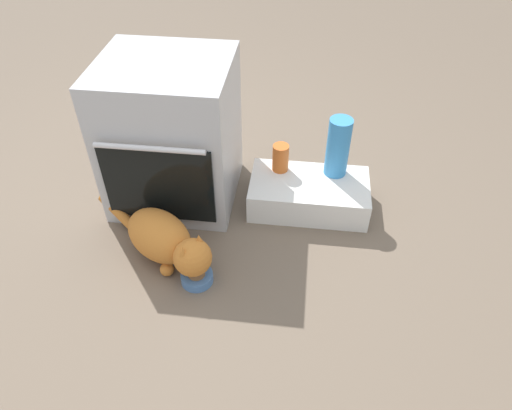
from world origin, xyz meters
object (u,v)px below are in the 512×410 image
(food_bowl, at_px, (197,277))
(sauce_jar, at_px, (281,158))
(pantry_cabinet, at_px, (309,194))
(cat, at_px, (165,240))
(water_bottle, at_px, (338,147))
(oven, at_px, (171,134))

(food_bowl, distance_m, sauce_jar, 0.72)
(food_bowl, bearing_deg, pantry_cabinet, 50.18)
(pantry_cabinet, height_order, cat, cat)
(pantry_cabinet, xyz_separation_m, water_bottle, (0.12, 0.09, 0.23))
(pantry_cabinet, relative_size, cat, 0.92)
(oven, xyz_separation_m, sauce_jar, (0.52, 0.06, -0.13))
(oven, xyz_separation_m, cat, (0.06, -0.46, -0.23))
(food_bowl, bearing_deg, sauce_jar, 64.43)
(food_bowl, distance_m, cat, 0.21)
(water_bottle, bearing_deg, sauce_jar, -178.41)
(oven, distance_m, sauce_jar, 0.54)
(pantry_cabinet, distance_m, cat, 0.74)
(pantry_cabinet, bearing_deg, water_bottle, 37.74)
(oven, distance_m, food_bowl, 0.69)
(food_bowl, height_order, water_bottle, water_bottle)
(pantry_cabinet, distance_m, food_bowl, 0.70)
(oven, distance_m, water_bottle, 0.79)
(oven, xyz_separation_m, water_bottle, (0.79, 0.06, -0.05))
(oven, bearing_deg, sauce_jar, 6.29)
(pantry_cabinet, bearing_deg, sauce_jar, 150.86)
(cat, height_order, water_bottle, water_bottle)
(sauce_jar, bearing_deg, cat, -130.97)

